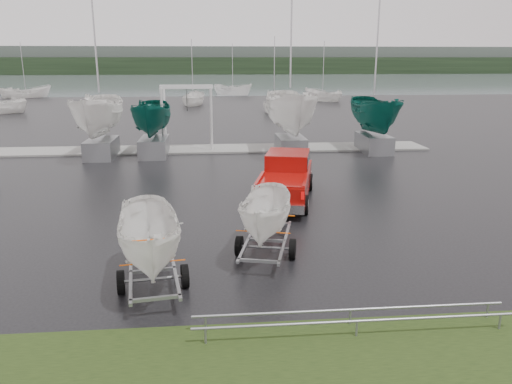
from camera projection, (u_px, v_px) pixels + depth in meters
name	position (u px, v px, depth m)	size (l,w,h in m)	color
ground_plane	(187.00, 208.00, 19.66)	(120.00, 120.00, 0.00)	black
lake	(205.00, 84.00, 115.83)	(300.00, 300.00, 0.00)	gray
grass_verge	(161.00, 383.00, 9.08)	(40.00, 40.00, 0.00)	black
dock	(195.00, 149.00, 32.15)	(30.00, 3.00, 0.12)	gray
treeline	(206.00, 66.00, 182.36)	(300.00, 8.00, 6.00)	black
far_hill	(206.00, 60.00, 189.53)	(300.00, 6.00, 10.00)	#4C5651
pickup_truck	(286.00, 176.00, 20.81)	(3.19, 5.90, 1.87)	#8C0A07
trailer_hitched	(267.00, 179.00, 14.45)	(2.01, 3.78, 4.28)	gray
trailer_parked	(148.00, 192.00, 12.28)	(1.85, 3.73, 4.70)	gray
boat_hoist	(187.00, 108.00, 31.43)	(3.30, 2.18, 4.12)	silver
keelboat_0	(97.00, 87.00, 28.68)	(2.60, 3.20, 10.78)	gray
keelboat_1	(152.00, 98.00, 29.31)	(2.22, 3.20, 6.99)	gray
keelboat_2	(292.00, 80.00, 29.60)	(2.80, 3.20, 10.98)	gray
keelboat_3	(377.00, 92.00, 30.54)	(2.36, 3.20, 10.53)	gray
mast_rack_2	(354.00, 315.00, 10.79)	(7.00, 0.56, 0.06)	gray
moored_boat_1	(193.00, 105.00, 62.97)	(2.79, 2.85, 11.24)	white
moored_boat_2	(274.00, 112.00, 54.96)	(2.58, 2.62, 10.79)	white
moored_boat_3	(322.00, 101.00, 69.13)	(3.56, 3.58, 11.40)	white
moored_boat_4	(26.00, 98.00, 74.58)	(3.71, 3.68, 11.61)	white
moored_boat_5	(233.00, 95.00, 80.73)	(4.01, 4.00, 11.72)	white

